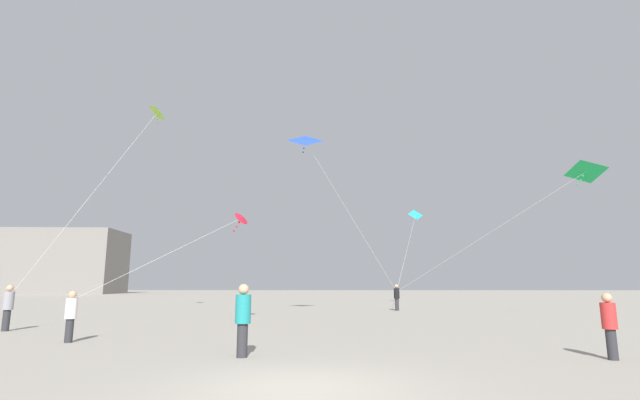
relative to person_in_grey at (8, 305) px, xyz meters
The scene contains 12 objects.
ground_plane 15.70m from the person_in_grey, 38.73° to the right, with size 300.00×300.00×0.00m, color #9E9689.
person_in_grey is the anchor object (origin of this frame).
person_in_black 22.95m from the person_in_grey, 40.75° to the left, with size 0.40×0.40×1.82m.
person_in_teal 12.31m from the person_in_grey, 31.13° to the right, with size 0.39×0.39×1.81m.
person_in_white 5.72m from the person_in_grey, 37.92° to the right, with size 0.35×0.35×1.60m.
person_in_red 20.63m from the person_in_grey, 18.49° to the right, with size 0.35×0.35×1.59m.
kite_lime_delta 17.16m from the person_in_grey, 87.05° to the left, with size 1.37×12.96×12.72m.
kite_crimson_diamond 10.12m from the person_in_grey, 27.97° to the left, with size 4.22×8.51×4.13m.
kite_cyan_delta 33.69m from the person_in_grey, 50.70° to the left, with size 4.21×11.25×7.51m.
kite_emerald_delta 27.01m from the person_in_grey, 11.37° to the left, with size 9.28×10.83×6.63m.
kite_cobalt_delta 17.41m from the person_in_grey, 39.36° to the left, with size 7.08×6.32×9.73m.
building_left_hall 87.29m from the person_in_grey, 119.41° to the left, with size 23.71×13.99×12.85m.
Camera 1 is at (0.56, -8.51, 1.78)m, focal length 25.86 mm.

